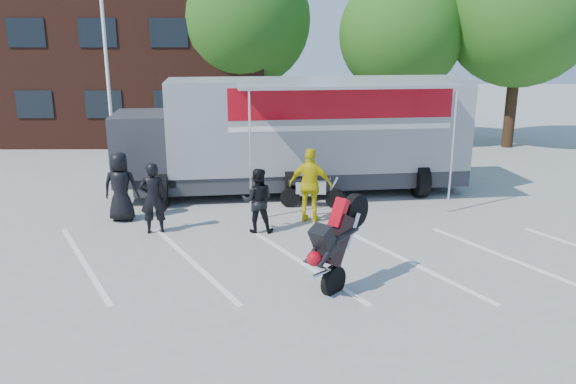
{
  "coord_description": "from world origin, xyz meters",
  "views": [
    {
      "loc": [
        -0.16,
        -10.6,
        4.81
      ],
      "look_at": [
        -0.06,
        2.11,
        1.3
      ],
      "focal_mm": 35.0,
      "sensor_mm": 36.0,
      "label": 1
    }
  ],
  "objects_px": {
    "tree_right": "(521,12)",
    "stunt_bike_rider": "(351,282)",
    "spectator_leather_a": "(121,187)",
    "spectator_leather_c": "(258,200)",
    "transporter_truck": "(301,191)",
    "tree_left": "(243,20)",
    "tree_mid": "(401,34)",
    "spectator_hivis": "(311,185)",
    "parked_motorcycle": "(312,207)",
    "spectator_leather_b": "(153,198)",
    "flagpole": "(111,30)"
  },
  "relations": [
    {
      "from": "tree_mid",
      "to": "stunt_bike_rider",
      "type": "relative_size",
      "value": 3.71
    },
    {
      "from": "tree_left",
      "to": "spectator_leather_c",
      "type": "height_order",
      "value": "tree_left"
    },
    {
      "from": "flagpole",
      "to": "spectator_leather_a",
      "type": "bearing_deg",
      "value": -74.26
    },
    {
      "from": "parked_motorcycle",
      "to": "spectator_hivis",
      "type": "xyz_separation_m",
      "value": [
        -0.12,
        -1.25,
        1.0
      ]
    },
    {
      "from": "tree_mid",
      "to": "spectator_leather_c",
      "type": "height_order",
      "value": "tree_mid"
    },
    {
      "from": "tree_mid",
      "to": "spectator_leather_c",
      "type": "xyz_separation_m",
      "value": [
        -5.83,
        -11.99,
        -4.12
      ]
    },
    {
      "from": "flagpole",
      "to": "tree_left",
      "type": "distance_m",
      "value": 7.37
    },
    {
      "from": "transporter_truck",
      "to": "spectator_hivis",
      "type": "relative_size",
      "value": 5.63
    },
    {
      "from": "tree_left",
      "to": "stunt_bike_rider",
      "type": "bearing_deg",
      "value": -78.72
    },
    {
      "from": "spectator_hivis",
      "to": "spectator_leather_a",
      "type": "bearing_deg",
      "value": 13.85
    },
    {
      "from": "spectator_leather_a",
      "to": "spectator_leather_c",
      "type": "relative_size",
      "value": 1.13
    },
    {
      "from": "tree_right",
      "to": "flagpole",
      "type": "bearing_deg",
      "value": -164.52
    },
    {
      "from": "spectator_leather_c",
      "to": "spectator_hivis",
      "type": "bearing_deg",
      "value": -147.72
    },
    {
      "from": "tree_left",
      "to": "spectator_leather_a",
      "type": "bearing_deg",
      "value": -101.93
    },
    {
      "from": "tree_right",
      "to": "stunt_bike_rider",
      "type": "distance_m",
      "value": 18.03
    },
    {
      "from": "tree_left",
      "to": "spectator_leather_c",
      "type": "bearing_deg",
      "value": -84.84
    },
    {
      "from": "stunt_bike_rider",
      "to": "tree_left",
      "type": "bearing_deg",
      "value": 143.02
    },
    {
      "from": "spectator_leather_c",
      "to": "transporter_truck",
      "type": "bearing_deg",
      "value": -106.97
    },
    {
      "from": "tree_left",
      "to": "tree_mid",
      "type": "distance_m",
      "value": 7.1
    },
    {
      "from": "spectator_hivis",
      "to": "parked_motorcycle",
      "type": "bearing_deg",
      "value": -80.44
    },
    {
      "from": "transporter_truck",
      "to": "parked_motorcycle",
      "type": "height_order",
      "value": "transporter_truck"
    },
    {
      "from": "parked_motorcycle",
      "to": "spectator_leather_b",
      "type": "bearing_deg",
      "value": 121.13
    },
    {
      "from": "transporter_truck",
      "to": "parked_motorcycle",
      "type": "distance_m",
      "value": 1.81
    },
    {
      "from": "tree_mid",
      "to": "parked_motorcycle",
      "type": "distance_m",
      "value": 11.87
    },
    {
      "from": "tree_left",
      "to": "parked_motorcycle",
      "type": "xyz_separation_m",
      "value": [
        2.67,
        -10.88,
        -5.57
      ]
    },
    {
      "from": "spectator_leather_a",
      "to": "spectator_leather_c",
      "type": "height_order",
      "value": "spectator_leather_a"
    },
    {
      "from": "spectator_leather_a",
      "to": "spectator_leather_c",
      "type": "xyz_separation_m",
      "value": [
        3.72,
        -0.95,
        -0.11
      ]
    },
    {
      "from": "transporter_truck",
      "to": "spectator_hivis",
      "type": "xyz_separation_m",
      "value": [
        0.15,
        -3.04,
        1.0
      ]
    },
    {
      "from": "stunt_bike_rider",
      "to": "spectator_leather_a",
      "type": "relative_size",
      "value": 1.1
    },
    {
      "from": "tree_right",
      "to": "tree_left",
      "type": "bearing_deg",
      "value": 172.87
    },
    {
      "from": "tree_right",
      "to": "spectator_hivis",
      "type": "relative_size",
      "value": 4.56
    },
    {
      "from": "transporter_truck",
      "to": "tree_mid",
      "type": "bearing_deg",
      "value": 53.4
    },
    {
      "from": "tree_right",
      "to": "spectator_leather_a",
      "type": "height_order",
      "value": "tree_right"
    },
    {
      "from": "spectator_leather_b",
      "to": "tree_right",
      "type": "bearing_deg",
      "value": -152.21
    },
    {
      "from": "tree_right",
      "to": "transporter_truck",
      "type": "relative_size",
      "value": 0.81
    },
    {
      "from": "stunt_bike_rider",
      "to": "tree_right",
      "type": "bearing_deg",
      "value": 100.68
    },
    {
      "from": "spectator_leather_a",
      "to": "spectator_hivis",
      "type": "relative_size",
      "value": 0.94
    },
    {
      "from": "stunt_bike_rider",
      "to": "tree_mid",
      "type": "bearing_deg",
      "value": 117.65
    },
    {
      "from": "flagpole",
      "to": "spectator_hivis",
      "type": "relative_size",
      "value": 4.0
    },
    {
      "from": "spectator_leather_a",
      "to": "spectator_hivis",
      "type": "bearing_deg",
      "value": 179.08
    },
    {
      "from": "transporter_truck",
      "to": "stunt_bike_rider",
      "type": "bearing_deg",
      "value": -90.4
    },
    {
      "from": "spectator_hivis",
      "to": "tree_left",
      "type": "bearing_deg",
      "value": -63.21
    },
    {
      "from": "spectator_leather_c",
      "to": "spectator_leather_a",
      "type": "bearing_deg",
      "value": -13.8
    },
    {
      "from": "flagpole",
      "to": "spectator_leather_b",
      "type": "distance_m",
      "value": 8.62
    },
    {
      "from": "tree_left",
      "to": "parked_motorcycle",
      "type": "distance_m",
      "value": 12.51
    },
    {
      "from": "parked_motorcycle",
      "to": "spectator_leather_c",
      "type": "xyz_separation_m",
      "value": [
        -1.5,
        -2.11,
        0.83
      ]
    },
    {
      "from": "parked_motorcycle",
      "to": "spectator_leather_c",
      "type": "distance_m",
      "value": 2.72
    },
    {
      "from": "tree_right",
      "to": "parked_motorcycle",
      "type": "bearing_deg",
      "value": -134.84
    },
    {
      "from": "flagpole",
      "to": "transporter_truck",
      "type": "relative_size",
      "value": 0.71
    },
    {
      "from": "transporter_truck",
      "to": "spectator_leather_a",
      "type": "distance_m",
      "value": 5.83
    }
  ]
}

